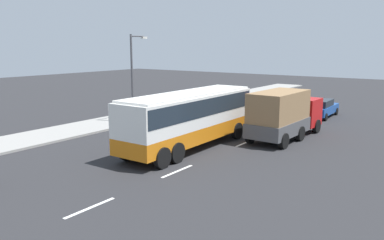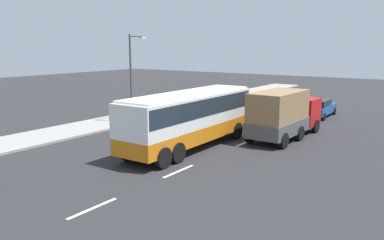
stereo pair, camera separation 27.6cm
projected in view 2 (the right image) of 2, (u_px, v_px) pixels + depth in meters
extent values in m
plane|color=#28282B|center=(180.00, 146.00, 24.20)|extent=(120.00, 120.00, 0.00)
cube|color=gray|center=(85.00, 128.00, 29.20)|extent=(80.00, 4.00, 0.15)
cube|color=white|center=(93.00, 208.00, 14.87)|extent=(2.40, 0.16, 0.01)
cube|color=white|center=(179.00, 171.00, 19.26)|extent=(2.40, 0.16, 0.01)
cube|color=white|center=(245.00, 143.00, 24.95)|extent=(2.40, 0.16, 0.01)
cube|color=white|center=(271.00, 131.00, 28.23)|extent=(2.40, 0.16, 0.01)
cube|color=white|center=(315.00, 112.00, 36.39)|extent=(2.40, 0.16, 0.01)
cube|color=white|center=(323.00, 109.00, 38.43)|extent=(2.40, 0.16, 0.01)
cube|color=orange|center=(190.00, 132.00, 23.51)|extent=(10.61, 2.62, 0.88)
cube|color=white|center=(190.00, 110.00, 23.26)|extent=(10.61, 2.62, 1.82)
cube|color=#1E2833|center=(190.00, 105.00, 23.21)|extent=(10.40, 2.65, 1.00)
cube|color=#1E2833|center=(232.00, 99.00, 27.49)|extent=(0.14, 2.34, 1.45)
cube|color=white|center=(190.00, 94.00, 23.08)|extent=(10.18, 2.46, 0.12)
cylinder|color=black|center=(206.00, 126.00, 27.26)|extent=(1.10, 0.31, 1.10)
cylinder|color=black|center=(237.00, 131.00, 25.91)|extent=(1.10, 0.31, 1.10)
cylinder|color=black|center=(143.00, 146.00, 21.93)|extent=(1.10, 0.31, 1.10)
cylinder|color=black|center=(178.00, 153.00, 20.57)|extent=(1.10, 0.31, 1.10)
cylinder|color=black|center=(128.00, 151.00, 20.95)|extent=(1.10, 0.31, 1.10)
cylinder|color=black|center=(163.00, 158.00, 19.60)|extent=(1.10, 0.31, 1.10)
cube|color=red|center=(300.00, 111.00, 28.15)|extent=(2.18, 2.44, 1.94)
cube|color=#4C4C4F|center=(278.00, 127.00, 25.30)|extent=(5.06, 2.52, 0.90)
cube|color=olive|center=(279.00, 106.00, 25.04)|extent=(4.85, 2.42, 1.85)
cylinder|color=black|center=(285.00, 122.00, 29.12)|extent=(0.97, 0.31, 0.96)
cylinder|color=black|center=(315.00, 126.00, 27.79)|extent=(0.97, 0.31, 0.96)
cylinder|color=black|center=(268.00, 129.00, 26.80)|extent=(0.97, 0.31, 0.96)
cylinder|color=black|center=(300.00, 133.00, 25.47)|extent=(0.97, 0.31, 0.96)
cylinder|color=black|center=(250.00, 136.00, 24.79)|extent=(0.97, 0.31, 0.96)
cylinder|color=black|center=(284.00, 141.00, 23.46)|extent=(0.97, 0.31, 0.96)
cube|color=#194799|center=(319.00, 109.00, 34.09)|extent=(4.78, 1.93, 0.68)
cube|color=black|center=(318.00, 103.00, 33.59)|extent=(2.65, 1.73, 0.56)
cylinder|color=black|center=(315.00, 109.00, 36.03)|extent=(0.65, 0.22, 0.64)
cylinder|color=black|center=(334.00, 111.00, 35.10)|extent=(0.65, 0.22, 0.64)
cylinder|color=black|center=(303.00, 115.00, 33.21)|extent=(0.65, 0.22, 0.64)
cylinder|color=black|center=(324.00, 117.00, 32.28)|extent=(0.65, 0.22, 0.64)
cube|color=gold|center=(283.00, 108.00, 34.62)|extent=(4.17, 2.06, 0.68)
cube|color=black|center=(281.00, 102.00, 34.19)|extent=(2.33, 1.83, 0.49)
cylinder|color=black|center=(278.00, 109.00, 36.31)|extent=(0.65, 0.23, 0.64)
cylinder|color=black|center=(297.00, 111.00, 35.37)|extent=(0.65, 0.23, 0.64)
cylinder|color=black|center=(267.00, 113.00, 34.00)|extent=(0.65, 0.23, 0.64)
cylinder|color=black|center=(287.00, 115.00, 33.06)|extent=(0.65, 0.23, 0.64)
cylinder|color=black|center=(147.00, 110.00, 34.00)|extent=(0.14, 0.14, 0.83)
cylinder|color=black|center=(146.00, 111.00, 33.85)|extent=(0.14, 0.14, 0.83)
cylinder|color=#B2333F|center=(146.00, 102.00, 33.79)|extent=(0.32, 0.32, 0.62)
sphere|color=brown|center=(146.00, 97.00, 33.71)|extent=(0.23, 0.23, 0.23)
cylinder|color=#47474C|center=(131.00, 79.00, 30.28)|extent=(0.16, 0.16, 6.82)
cylinder|color=#47474C|center=(136.00, 36.00, 30.26)|extent=(1.48, 0.10, 0.10)
cube|color=silver|center=(143.00, 38.00, 30.88)|extent=(0.50, 0.24, 0.16)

